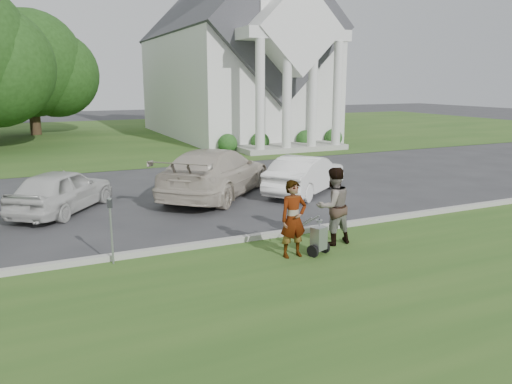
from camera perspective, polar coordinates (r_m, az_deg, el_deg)
ground at (r=11.87m, az=0.04°, el=-6.41°), size 120.00×120.00×0.00m
grass_strip at (r=9.42m, az=7.89°, el=-11.72°), size 80.00×7.00×0.01m
church_lawn at (r=37.68m, az=-17.58°, el=6.10°), size 80.00×30.00×0.01m
curb at (r=12.32m, az=-1.04°, el=-5.33°), size 80.00×0.18×0.15m
church at (r=36.08m, az=-2.50°, el=15.85°), size 9.19×19.00×24.10m
tree_back at (r=40.19m, az=-24.42°, el=12.70°), size 9.61×7.60×8.89m
striping_cart at (r=11.37m, az=7.14°, el=-5.34°), size 0.70×1.04×0.90m
person_left at (r=11.06m, az=4.29°, el=-3.17°), size 0.63×0.42×1.74m
person_right at (r=12.03m, az=8.80°, el=-1.67°), size 0.95×0.76×1.87m
parking_meter_near at (r=11.01m, az=-16.26°, el=-3.43°), size 0.11×0.10×1.46m
car_b at (r=16.01m, az=-21.32°, el=0.18°), size 3.57×4.09×1.33m
car_c at (r=17.04m, az=-4.63°, el=2.25°), size 5.57×5.70×1.65m
car_d at (r=17.53m, az=5.67°, el=2.01°), size 4.12×3.55×1.34m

